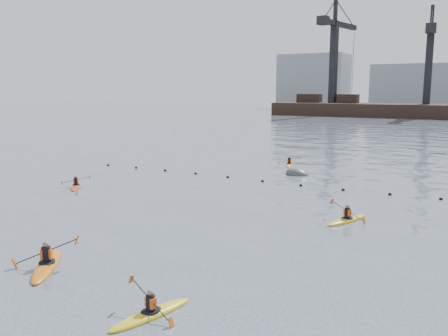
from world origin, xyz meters
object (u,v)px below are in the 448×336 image
at_px(kayaker_1, 151,313).
at_px(mooring_buoy, 298,175).
at_px(kayaker_0, 47,264).
at_px(kayaker_3, 347,219).
at_px(kayaker_5, 289,165).
at_px(kayaker_2, 76,186).

relative_size(kayaker_1, mooring_buoy, 1.57).
relative_size(kayaker_0, kayaker_3, 1.08).
relative_size(kayaker_5, mooring_buoy, 1.54).
bearing_deg(kayaker_2, kayaker_3, -36.58).
xyz_separation_m(kayaker_2, kayaker_5, (9.67, 15.89, 0.00)).
bearing_deg(kayaker_2, kayaker_1, -76.34).
distance_m(kayaker_1, kayaker_3, 13.47).
height_order(kayaker_2, kayaker_3, kayaker_3).
height_order(kayaker_3, kayaker_5, kayaker_3).
height_order(kayaker_1, kayaker_2, kayaker_1).
distance_m(kayaker_0, kayaker_3, 14.67).
bearing_deg(kayaker_0, kayaker_5, 55.40).
relative_size(kayaker_0, mooring_buoy, 1.76).
xyz_separation_m(kayaker_1, kayaker_5, (-6.49, 28.59, -0.00)).
xyz_separation_m(kayaker_3, kayaker_5, (-9.06, 15.37, -0.01)).
distance_m(kayaker_0, mooring_buoy, 23.34).
bearing_deg(kayaker_3, kayaker_1, -79.52).
bearing_deg(mooring_buoy, kayaker_5, 119.13).
relative_size(kayaker_2, kayaker_3, 0.84).
relative_size(kayaker_0, kayaker_1, 1.12).
distance_m(kayaker_2, kayaker_5, 18.60).
xyz_separation_m(kayaker_0, kayaker_1, (5.94, -1.27, -0.02)).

